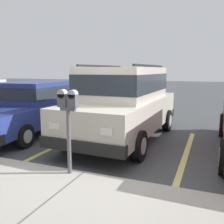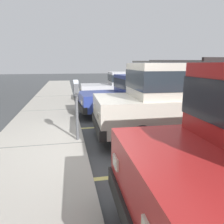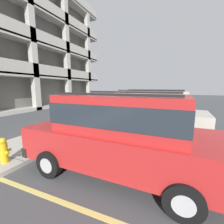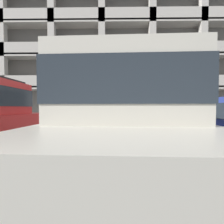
{
  "view_description": "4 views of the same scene",
  "coord_description": "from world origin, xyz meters",
  "px_view_note": "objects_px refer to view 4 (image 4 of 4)",
  "views": [
    {
      "loc": [
        -2.02,
        3.92,
        1.91
      ],
      "look_at": [
        -0.12,
        -0.81,
        1.05
      ],
      "focal_mm": 40.0,
      "sensor_mm": 36.0,
      "label": 1
    },
    {
      "loc": [
        -4.97,
        0.57,
        1.96
      ],
      "look_at": [
        0.01,
        -0.47,
        0.83
      ],
      "focal_mm": 35.0,
      "sensor_mm": 36.0,
      "label": 2
    },
    {
      "loc": [
        -6.6,
        -3.53,
        2.15
      ],
      "look_at": [
        -0.07,
        -0.75,
        0.96
      ],
      "focal_mm": 24.0,
      "sensor_mm": 36.0,
      "label": 3
    },
    {
      "loc": [
        0.04,
        -5.36,
        1.3
      ],
      "look_at": [
        -0.02,
        -0.92,
        1.18
      ],
      "focal_mm": 24.0,
      "sensor_mm": 36.0,
      "label": 4
    }
  ],
  "objects_px": {
    "parking_meter_near": "(119,110)",
    "parking_garage": "(105,70)",
    "silver_suv": "(122,119)",
    "fire_hydrant": "(9,128)"
  },
  "relations": [
    {
      "from": "parking_garage",
      "to": "fire_hydrant",
      "type": "height_order",
      "value": "parking_garage"
    },
    {
      "from": "silver_suv",
      "to": "parking_garage",
      "type": "distance_m",
      "value": 16.9
    },
    {
      "from": "parking_garage",
      "to": "silver_suv",
      "type": "bearing_deg",
      "value": -85.5
    },
    {
      "from": "parking_garage",
      "to": "fire_hydrant",
      "type": "relative_size",
      "value": 45.71
    },
    {
      "from": "silver_suv",
      "to": "fire_hydrant",
      "type": "bearing_deg",
      "value": 146.56
    },
    {
      "from": "silver_suv",
      "to": "parking_garage",
      "type": "relative_size",
      "value": 0.15
    },
    {
      "from": "silver_suv",
      "to": "parking_garage",
      "type": "height_order",
      "value": "parking_garage"
    },
    {
      "from": "parking_meter_near",
      "to": "parking_garage",
      "type": "relative_size",
      "value": 0.05
    },
    {
      "from": "silver_suv",
      "to": "parking_garage",
      "type": "xyz_separation_m",
      "value": [
        -1.27,
        16.11,
        4.95
      ]
    },
    {
      "from": "parking_meter_near",
      "to": "parking_garage",
      "type": "distance_m",
      "value": 14.17
    }
  ]
}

